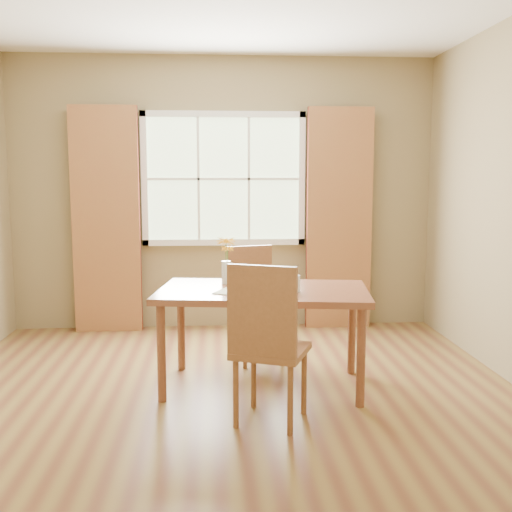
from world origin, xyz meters
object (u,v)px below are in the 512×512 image
object	(u,v)px
chair_far	(254,298)
flower_vase	(226,256)
water_glass	(295,284)
dining_table	(263,299)
croissant_sandwich	(253,282)
chair_near	(267,338)

from	to	relation	value
chair_far	flower_vase	bearing A→B (deg)	-132.64
water_glass	flower_vase	size ratio (longest dim) A/B	0.33
dining_table	chair_far	xyz separation A→B (m)	(-0.02, 0.70, -0.13)
croissant_sandwich	chair_far	bearing A→B (deg)	91.80
chair_far	water_glass	bearing A→B (deg)	-89.38
chair_near	chair_far	world-z (taller)	chair_near
chair_near	chair_far	size ratio (longest dim) A/B	1.08
chair_far	water_glass	distance (m)	0.88
flower_vase	dining_table	bearing A→B (deg)	-42.04
chair_near	chair_far	xyz separation A→B (m)	(0.01, 1.40, -0.04)
chair_far	flower_vase	size ratio (longest dim) A/B	2.68
dining_table	chair_far	size ratio (longest dim) A/B	1.68
croissant_sandwich	flower_vase	world-z (taller)	flower_vase
water_glass	dining_table	bearing A→B (deg)	152.52
chair_near	flower_vase	xyz separation A→B (m)	(-0.23, 0.94, 0.38)
flower_vase	water_glass	bearing A→B (deg)	-36.10
dining_table	chair_near	world-z (taller)	chair_near
croissant_sandwich	water_glass	size ratio (longest dim) A/B	1.47
dining_table	chair_far	world-z (taller)	chair_far
flower_vase	croissant_sandwich	bearing A→B (deg)	-64.40
chair_near	water_glass	size ratio (longest dim) A/B	8.73
chair_near	water_glass	bearing A→B (deg)	89.43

